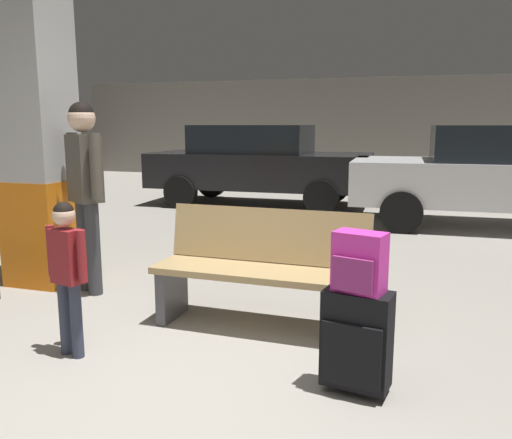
{
  "coord_description": "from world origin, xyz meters",
  "views": [
    {
      "loc": [
        1.24,
        -2.25,
        1.53
      ],
      "look_at": [
        0.14,
        1.3,
        0.85
      ],
      "focal_mm": 36.83,
      "sensor_mm": 36.0,
      "label": 1
    }
  ],
  "objects": [
    {
      "name": "bench",
      "position": [
        0.14,
        1.43,
        0.44
      ],
      "size": [
        1.61,
        0.57,
        0.89
      ],
      "color": "tan",
      "rests_on": "ground_plane"
    },
    {
      "name": "child",
      "position": [
        -0.91,
        0.54,
        0.64
      ],
      "size": [
        0.34,
        0.24,
        1.04
      ],
      "color": "#33384C",
      "rests_on": "ground_plane"
    },
    {
      "name": "ground_plane",
      "position": [
        0.0,
        4.0,
        -0.05
      ],
      "size": [
        18.0,
        18.0,
        0.1
      ],
      "primitive_type": "cube",
      "color": "gray"
    },
    {
      "name": "suitcase",
      "position": [
        0.96,
        0.6,
        0.32
      ],
      "size": [
        0.41,
        0.28,
        0.6
      ],
      "color": "black",
      "rests_on": "ground_plane"
    },
    {
      "name": "garage_back_wall",
      "position": [
        0.0,
        12.86,
        1.4
      ],
      "size": [
        18.0,
        0.12,
        2.8
      ],
      "primitive_type": "cube",
      "color": "gray",
      "rests_on": "ground_plane"
    },
    {
      "name": "parked_car_near",
      "position": [
        2.35,
        6.2,
        0.81
      ],
      "size": [
        4.15,
        1.89,
        1.51
      ],
      "color": "silver",
      "rests_on": "ground_plane"
    },
    {
      "name": "structural_pillar",
      "position": [
        -2.2,
        1.91,
        1.58
      ],
      "size": [
        0.57,
        0.57,
        3.18
      ],
      "color": "orange",
      "rests_on": "ground_plane"
    },
    {
      "name": "parked_car_far",
      "position": [
        -1.67,
        7.3,
        0.81
      ],
      "size": [
        4.13,
        1.86,
        1.51
      ],
      "color": "black",
      "rests_on": "ground_plane"
    },
    {
      "name": "backpack_bright",
      "position": [
        0.96,
        0.6,
        0.77
      ],
      "size": [
        0.31,
        0.25,
        0.34
      ],
      "color": "#D833A5",
      "rests_on": "suitcase"
    },
    {
      "name": "adult",
      "position": [
        -1.59,
        1.75,
        1.06
      ],
      "size": [
        0.51,
        0.36,
        1.72
      ],
      "color": "#38383D",
      "rests_on": "ground_plane"
    }
  ]
}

